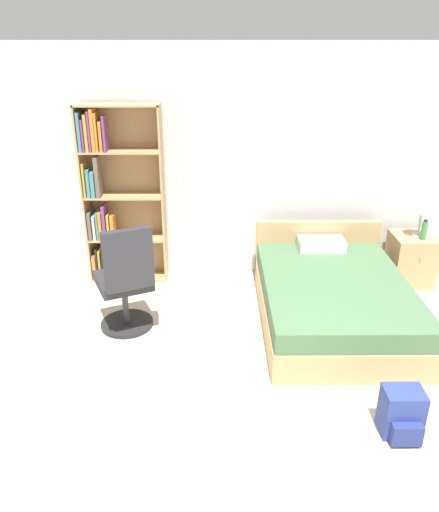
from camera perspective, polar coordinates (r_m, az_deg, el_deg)
ground_plane at (r=3.55m, az=7.95°, el=-24.65°), size 14.00×14.00×0.00m
wall_back at (r=5.73m, az=4.34°, el=10.26°), size 9.00×0.06×2.60m
bookshelf at (r=5.72m, az=-12.03°, el=6.51°), size 0.89×0.29×2.00m
bed at (r=5.13m, az=12.73°, el=-4.61°), size 1.40×2.00×0.73m
office_chair at (r=4.76m, az=-10.65°, el=-3.04°), size 0.65×0.70×1.12m
nightstand at (r=6.14m, az=21.04°, el=-0.33°), size 0.47×0.49×0.58m
table_lamp at (r=5.90m, az=22.23°, el=5.47°), size 0.23×0.23×0.49m
water_bottle at (r=5.91m, az=22.35°, el=2.74°), size 0.06×0.06×0.23m
backpack_blue at (r=3.96m, az=20.12°, el=-16.58°), size 0.28×0.29×0.36m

